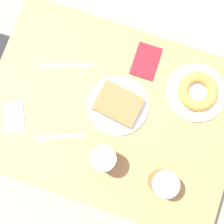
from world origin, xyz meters
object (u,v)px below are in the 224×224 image
Objects in this scene: beer_mug_center at (163,183)px; fork at (61,137)px; passport_near_edge at (146,61)px; plate_with_donut at (197,92)px; beer_mug_left at (103,158)px; plate_with_cake at (118,105)px; knife at (66,65)px; napkin_folded at (14,117)px.

fork is (0.03, 0.37, -0.07)m from beer_mug_center.
passport_near_edge is (0.39, 0.18, -0.07)m from beer_mug_center.
plate_with_donut is 1.51× the size of beer_mug_left.
plate_with_cake is 0.30m from beer_mug_center.
plate_with_donut is at bearing -83.23° from knife.
plate_with_donut reaches higher than plate_with_cake.
passport_near_edge is (0.36, -0.19, 0.00)m from fork.
plate_with_donut reaches higher than passport_near_edge.
plate_with_donut is at bearing -61.60° from plate_with_cake.
passport_near_edge is (0.11, -0.27, 0.00)m from knife.
fork is at bearing 82.51° from beer_mug_left.
napkin_folded is 0.67× the size of knife.
passport_near_edge is (0.38, -0.03, -0.07)m from beer_mug_left.
plate_with_donut is at bearing -52.78° from fork.
plate_with_cake is 1.53× the size of beer_mug_left.
knife is at bearing 57.63° from beer_mug_center.
fork is at bearing -163.86° from knife.
plate_with_cake is 1.67× the size of napkin_folded.
beer_mug_center is (-0.20, -0.22, 0.05)m from plate_with_cake.
plate_with_donut is 0.65m from napkin_folded.
plate_with_cake reaches higher than fork.
fork is 0.40m from passport_near_edge.
napkin_folded is 1.02× the size of passport_near_edge.
passport_near_edge is at bearing -28.69° from fork.
passport_near_edge reaches higher than knife.
knife is (0.24, -0.11, -0.00)m from napkin_folded.
plate_with_cake is 1.69× the size of passport_near_edge.
beer_mug_center is 0.73× the size of knife.
beer_mug_left is at bearing -138.53° from knife.
fork is at bearing 84.92° from beer_mug_center.
fork is at bearing 138.08° from plate_with_cake.
beer_mug_left is at bearing 175.73° from passport_near_edge.
beer_mug_left is at bearing -95.26° from napkin_folded.
passport_near_edge is (0.05, 0.20, -0.02)m from plate_with_donut.
fork is at bearing -93.18° from napkin_folded.
knife is 1.50× the size of passport_near_edge.
beer_mug_center is at bearing 175.13° from plate_with_donut.
fork and knife have the same top height.
fork is 0.85× the size of knife.
beer_mug_center is 1.10× the size of passport_near_edge.
plate_with_donut is 0.21m from passport_near_edge.
plate_with_donut reaches higher than fork.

